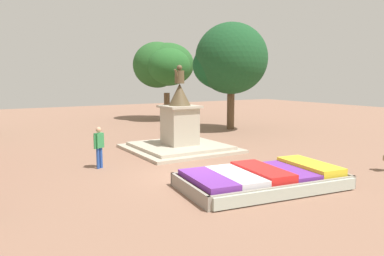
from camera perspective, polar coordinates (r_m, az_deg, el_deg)
ground_plane at (r=14.62m, az=1.05°, el=-7.52°), size 77.54×77.54×0.00m
flower_planter at (r=13.49m, az=10.82°, el=-7.64°), size 6.07×3.81×0.70m
statue_monument at (r=19.84m, az=-1.88°, el=-0.66°), size 5.19×5.19×4.49m
pedestrian_crossing_plaza at (r=16.30m, az=-13.98°, el=-2.43°), size 0.52×0.37×1.78m
park_tree_far_left at (r=34.11m, az=-4.31°, el=9.53°), size 5.36×6.02×7.03m
park_tree_behind_statue at (r=27.27m, az=5.62°, el=10.12°), size 5.15×5.26×7.71m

